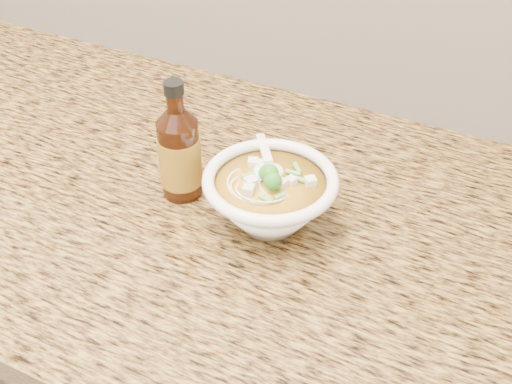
% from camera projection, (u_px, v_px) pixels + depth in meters
% --- Properties ---
extents(cabinet, '(4.00, 0.65, 0.86)m').
position_uv_depth(cabinet, '(143.00, 357.00, 1.24)').
color(cabinet, '#311D0E').
rests_on(cabinet, ground).
extents(counter_slab, '(4.00, 0.68, 0.04)m').
position_uv_depth(counter_slab, '(110.00, 172.00, 0.96)').
color(counter_slab, olive).
rests_on(counter_slab, cabinet).
extents(soup_bowl, '(0.17, 0.18, 0.10)m').
position_uv_depth(soup_bowl, '(270.00, 199.00, 0.81)').
color(soup_bowl, white).
rests_on(soup_bowl, counter_slab).
extents(hot_sauce_bottle, '(0.07, 0.07, 0.17)m').
position_uv_depth(hot_sauce_bottle, '(180.00, 154.00, 0.85)').
color(hot_sauce_bottle, '#401908').
rests_on(hot_sauce_bottle, counter_slab).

